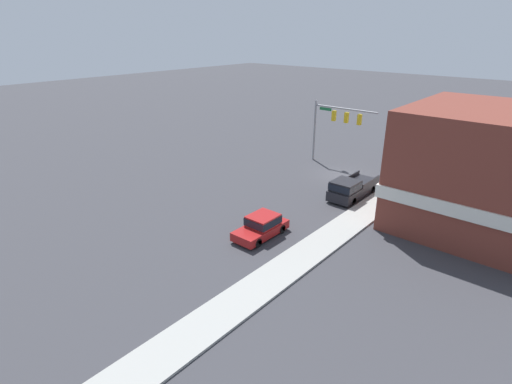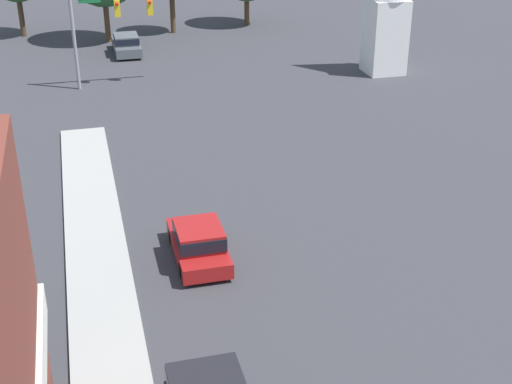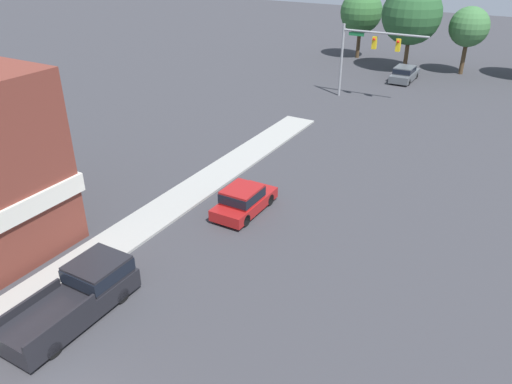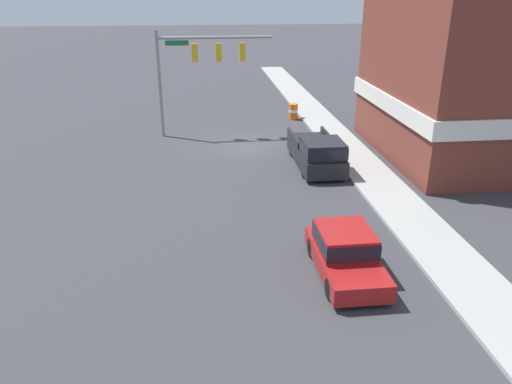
% 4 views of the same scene
% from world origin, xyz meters
% --- Properties ---
extents(ground_plane, '(200.00, 200.00, 0.00)m').
position_xyz_m(ground_plane, '(0.00, 0.00, 0.00)').
color(ground_plane, '#38383D').
extents(sidewalk_curb, '(2.40, 60.00, 0.14)m').
position_xyz_m(sidewalk_curb, '(-5.70, 0.00, 0.07)').
color(sidewalk_curb, '#9E9E99').
rests_on(sidewalk_curb, ground).
extents(near_signal_assembly, '(7.08, 0.49, 6.53)m').
position_xyz_m(near_signal_assembly, '(2.72, -2.67, 4.78)').
color(near_signal_assembly, gray).
rests_on(near_signal_assembly, ground).
extents(car_lead, '(1.89, 4.22, 1.53)m').
position_xyz_m(car_lead, '(-1.85, 14.65, 0.79)').
color(car_lead, black).
rests_on(car_lead, ground).
extents(pickup_truck_parked, '(2.08, 5.66, 1.81)m').
position_xyz_m(pickup_truck_parked, '(-3.26, 4.47, 0.90)').
color(pickup_truck_parked, black).
rests_on(pickup_truck_parked, ground).
extents(construction_barrel, '(0.65, 0.65, 1.12)m').
position_xyz_m(construction_barrel, '(-3.90, -6.01, 0.57)').
color(construction_barrel, orange).
rests_on(construction_barrel, ground).
extents(corner_brick_building, '(11.38, 11.56, 8.58)m').
position_xyz_m(corner_brick_building, '(-12.94, 3.02, 4.17)').
color(corner_brick_building, brown).
rests_on(corner_brick_building, ground).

